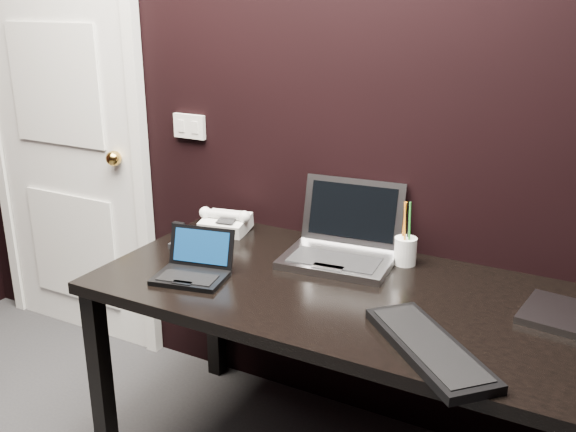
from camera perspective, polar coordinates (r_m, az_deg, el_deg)
The scene contains 10 objects.
wall_back at distance 2.39m, azimuth 3.39°, elevation 10.91°, with size 4.00×4.00×0.00m, color black.
door at distance 3.22m, azimuth -19.33°, elevation 7.35°, with size 0.99×0.10×2.14m.
wall_switch at distance 2.73m, azimuth -8.76°, elevation 7.88°, with size 0.15×0.02×0.10m.
desk at distance 2.12m, azimuth 5.80°, elevation -8.45°, with size 1.70×0.80×0.74m.
netbook at distance 2.17m, azimuth -8.40°, elevation -4.64°, with size 0.27×0.25×0.15m.
silver_laptop at distance 2.29m, azimuth 4.79°, elevation -2.69°, with size 0.41×0.38×0.26m.
ext_keyboard at distance 1.77m, azimuth 12.41°, elevation -11.33°, with size 0.44×0.43×0.03m.
desk_phone at distance 2.57m, azimuth -5.57°, elevation -0.57°, with size 0.22×0.19×0.11m.
mobile_phone at distance 2.43m, azimuth -9.71°, elevation -1.98°, with size 0.06×0.05×0.10m.
pen_cup at distance 2.28m, azimuth 10.39°, elevation -2.97°, with size 0.09×0.09×0.23m.
Camera 1 is at (1.01, -0.34, 1.63)m, focal length 40.00 mm.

